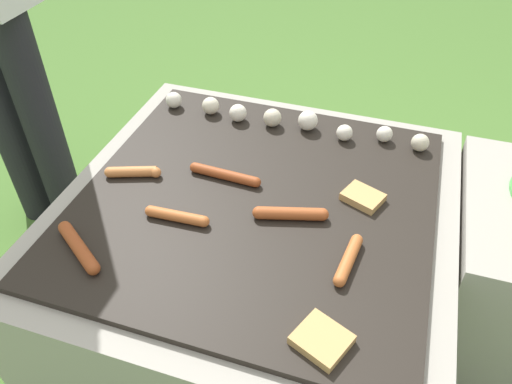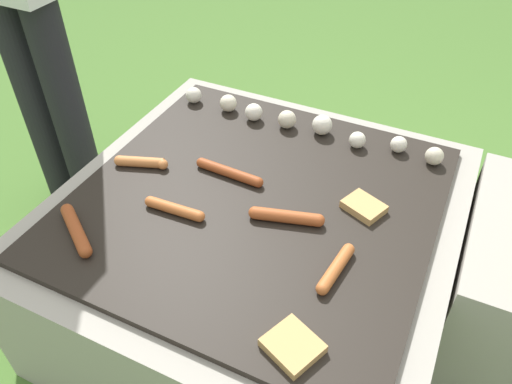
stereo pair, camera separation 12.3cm
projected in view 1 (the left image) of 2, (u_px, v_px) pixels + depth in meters
ground_plane at (256, 305)px, 1.54m from camera, size 14.00×14.00×0.00m
grill at (256, 258)px, 1.39m from camera, size 0.98×0.98×0.44m
sausage_front_right at (290, 214)px, 1.18m from camera, size 0.18×0.07×0.03m
sausage_back_right at (177, 216)px, 1.18m from camera, size 0.16×0.03×0.03m
sausage_back_left at (225, 175)px, 1.29m from camera, size 0.20×0.04×0.03m
sausage_mid_left at (78, 247)px, 1.10m from camera, size 0.16×0.12×0.03m
sausage_back_center at (348, 260)px, 1.07m from camera, size 0.04×0.15×0.03m
sausage_front_center at (133, 172)px, 1.30m from camera, size 0.14×0.07×0.03m
bread_slice_right at (322, 340)px, 0.93m from camera, size 0.12×0.12×0.02m
bread_slice_left at (363, 197)px, 1.23m from camera, size 0.11×0.10×0.02m
mushroom_row at (285, 119)px, 1.47m from camera, size 0.80×0.08×0.06m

